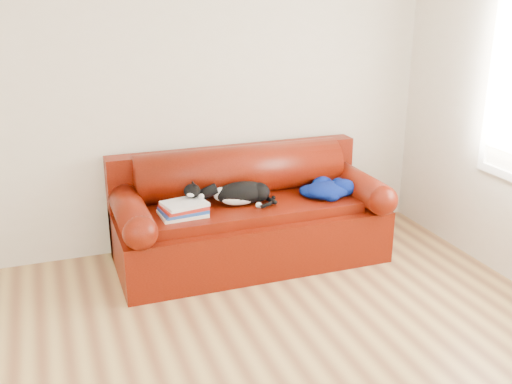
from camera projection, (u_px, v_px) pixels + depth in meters
The scene contains 7 objects.
ground at pixel (251, 381), 3.36m from camera, with size 4.50×4.50×0.00m, color brown.
room_shell at pixel (273, 82), 2.87m from camera, with size 4.52×4.02×2.61m.
sofa_base at pixel (250, 232), 4.78m from camera, with size 2.10×0.90×0.50m.
sofa_back at pixel (240, 187), 4.90m from camera, with size 2.10×1.01×0.88m.
book_stack at pixel (184, 209), 4.40m from camera, with size 0.35×0.29×0.10m.
cat at pixel (241, 194), 4.61m from camera, with size 0.58×0.33×0.22m.
blanket at pixel (328, 189), 4.80m from camera, with size 0.50×0.40×0.14m.
Camera 1 is at (-0.94, -2.67, 2.11)m, focal length 42.00 mm.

